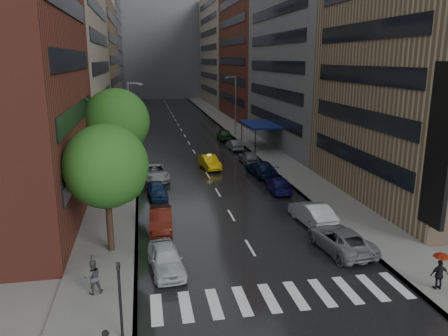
# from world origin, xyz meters

# --- Properties ---
(ground) EXTENTS (220.00, 220.00, 0.00)m
(ground) POSITION_xyz_m (0.00, 0.00, 0.00)
(ground) COLOR gray
(ground) RESTS_ON ground
(road) EXTENTS (14.00, 140.00, 0.01)m
(road) POSITION_xyz_m (0.00, 50.00, 0.01)
(road) COLOR black
(road) RESTS_ON ground
(sidewalk_left) EXTENTS (4.00, 140.00, 0.15)m
(sidewalk_left) POSITION_xyz_m (-9.00, 50.00, 0.07)
(sidewalk_left) COLOR gray
(sidewalk_left) RESTS_ON ground
(sidewalk_right) EXTENTS (4.00, 140.00, 0.15)m
(sidewalk_right) POSITION_xyz_m (9.00, 50.00, 0.07)
(sidewalk_right) COLOR gray
(sidewalk_right) RESTS_ON ground
(crosswalk) EXTENTS (13.15, 2.80, 0.01)m
(crosswalk) POSITION_xyz_m (0.20, -2.00, 0.01)
(crosswalk) COLOR silver
(crosswalk) RESTS_ON ground
(buildings_left) EXTENTS (8.00, 108.00, 38.00)m
(buildings_left) POSITION_xyz_m (-15.00, 58.79, 15.99)
(buildings_left) COLOR maroon
(buildings_left) RESTS_ON ground
(buildings_right) EXTENTS (8.05, 109.10, 36.00)m
(buildings_right) POSITION_xyz_m (15.00, 56.70, 15.03)
(buildings_right) COLOR #937A5B
(buildings_right) RESTS_ON ground
(building_far) EXTENTS (40.00, 14.00, 32.00)m
(building_far) POSITION_xyz_m (0.00, 118.00, 16.00)
(building_far) COLOR slate
(building_far) RESTS_ON ground
(tree_near) EXTENTS (5.02, 5.02, 8.00)m
(tree_near) POSITION_xyz_m (-8.60, 4.99, 5.47)
(tree_near) COLOR #382619
(tree_near) RESTS_ON ground
(tree_mid) EXTENTS (5.77, 5.77, 9.19)m
(tree_mid) POSITION_xyz_m (-8.60, 18.27, 6.29)
(tree_mid) COLOR #382619
(tree_mid) RESTS_ON ground
(tree_far) EXTENTS (4.65, 4.65, 7.41)m
(tree_far) POSITION_xyz_m (-8.60, 31.44, 5.07)
(tree_far) COLOR #382619
(tree_far) RESTS_ON ground
(taxi) EXTENTS (2.17, 4.57, 1.45)m
(taxi) POSITION_xyz_m (0.60, 24.82, 0.72)
(taxi) COLOR yellow
(taxi) RESTS_ON ground
(parked_cars_left) EXTENTS (2.97, 24.59, 1.50)m
(parked_cars_left) POSITION_xyz_m (-5.40, 13.25, 0.73)
(parked_cars_left) COLOR silver
(parked_cars_left) RESTS_ON ground
(parked_cars_right) EXTENTS (3.02, 44.19, 1.61)m
(parked_cars_right) POSITION_xyz_m (5.40, 19.23, 0.74)
(parked_cars_right) COLOR slate
(parked_cars_right) RESTS_ON ground
(ped_black_umbrella) EXTENTS (1.03, 0.98, 2.09)m
(ped_black_umbrella) POSITION_xyz_m (-9.15, -0.15, 1.38)
(ped_black_umbrella) COLOR #414246
(ped_black_umbrella) RESTS_ON sidewalk_left
(ped_red_umbrella) EXTENTS (0.97, 0.82, 2.01)m
(ped_red_umbrella) POSITION_xyz_m (8.19, -2.97, 1.33)
(ped_red_umbrella) COLOR black
(ped_red_umbrella) RESTS_ON sidewalk_right
(traffic_light) EXTENTS (0.18, 0.15, 3.45)m
(traffic_light) POSITION_xyz_m (-7.60, -4.07, 2.23)
(traffic_light) COLOR black
(traffic_light) RESTS_ON sidewalk_left
(street_lamp_left) EXTENTS (1.74, 0.22, 9.00)m
(street_lamp_left) POSITION_xyz_m (-7.72, 30.00, 4.89)
(street_lamp_left) COLOR gray
(street_lamp_left) RESTS_ON sidewalk_left
(street_lamp_right) EXTENTS (1.74, 0.22, 9.00)m
(street_lamp_right) POSITION_xyz_m (7.72, 45.00, 4.89)
(street_lamp_right) COLOR gray
(street_lamp_right) RESTS_ON sidewalk_right
(awning) EXTENTS (4.00, 8.00, 3.12)m
(awning) POSITION_xyz_m (8.98, 35.00, 3.13)
(awning) COLOR navy
(awning) RESTS_ON sidewalk_right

